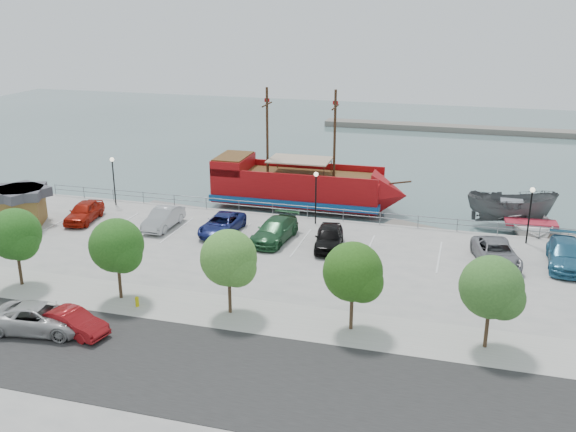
# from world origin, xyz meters

# --- Properties ---
(ground) EXTENTS (160.00, 160.00, 0.00)m
(ground) POSITION_xyz_m (0.00, 0.00, -1.00)
(ground) COLOR #436061
(street) EXTENTS (100.00, 8.00, 0.04)m
(street) POSITION_xyz_m (0.00, -16.00, 0.01)
(street) COLOR black
(street) RESTS_ON land_slab
(sidewalk) EXTENTS (100.00, 4.00, 0.05)m
(sidewalk) POSITION_xyz_m (0.00, -10.00, 0.01)
(sidewalk) COLOR #9B9B95
(sidewalk) RESTS_ON land_slab
(seawall_railing) EXTENTS (50.00, 0.06, 1.00)m
(seawall_railing) POSITION_xyz_m (0.00, 7.80, 0.53)
(seawall_railing) COLOR slate
(seawall_railing) RESTS_ON land_slab
(far_shore) EXTENTS (40.00, 3.00, 0.80)m
(far_shore) POSITION_xyz_m (10.00, 55.00, -0.60)
(far_shore) COLOR slate
(far_shore) RESTS_ON ground
(pirate_ship) EXTENTS (17.96, 5.30, 11.28)m
(pirate_ship) POSITION_xyz_m (-2.08, 13.48, 0.89)
(pirate_ship) COLOR #9B0B0F
(pirate_ship) RESTS_ON ground
(patrol_boat) EXTENTS (7.50, 3.46, 2.81)m
(patrol_boat) POSITION_xyz_m (15.17, 13.21, 0.41)
(patrol_boat) COLOR #535557
(patrol_boat) RESTS_ON ground
(speedboat) EXTENTS (5.44, 7.32, 1.45)m
(speedboat) POSITION_xyz_m (16.66, 11.16, -0.27)
(speedboat) COLOR white
(speedboat) RESTS_ON ground
(dock_west) EXTENTS (6.79, 2.89, 0.38)m
(dock_west) POSITION_xyz_m (-13.40, 9.20, -0.81)
(dock_west) COLOR gray
(dock_west) RESTS_ON ground
(dock_mid) EXTENTS (7.36, 4.43, 0.41)m
(dock_mid) POSITION_xyz_m (8.67, 9.20, -0.80)
(dock_mid) COLOR slate
(dock_mid) RESTS_ON ground
(dock_east) EXTENTS (7.53, 4.79, 0.42)m
(dock_east) POSITION_xyz_m (16.80, 9.20, -0.79)
(dock_east) COLOR gray
(dock_east) RESTS_ON ground
(shed) EXTENTS (4.78, 4.78, 2.97)m
(shed) POSITION_xyz_m (-22.58, 0.05, 1.58)
(shed) COLOR brown
(shed) RESTS_ON land_slab
(street_van) EXTENTS (5.80, 3.27, 1.53)m
(street_van) POSITION_xyz_m (-10.03, -14.76, 0.76)
(street_van) COLOR #B1B1B1
(street_van) RESTS_ON street
(street_sedan) EXTENTS (4.28, 2.23, 1.34)m
(street_sedan) POSITION_xyz_m (-8.20, -14.59, 0.67)
(street_sedan) COLOR maroon
(street_sedan) RESTS_ON street
(fire_hydrant) EXTENTS (0.23, 0.23, 0.67)m
(fire_hydrant) POSITION_xyz_m (-6.48, -10.80, 0.37)
(fire_hydrant) COLOR #CAC109
(fire_hydrant) RESTS_ON sidewalk
(lamp_post_left) EXTENTS (0.36, 0.36, 4.28)m
(lamp_post_left) POSITION_xyz_m (-18.00, 6.50, 2.94)
(lamp_post_left) COLOR black
(lamp_post_left) RESTS_ON land_slab
(lamp_post_mid) EXTENTS (0.36, 0.36, 4.28)m
(lamp_post_mid) POSITION_xyz_m (0.00, 6.50, 2.94)
(lamp_post_mid) COLOR black
(lamp_post_mid) RESTS_ON land_slab
(lamp_post_right) EXTENTS (0.36, 0.36, 4.28)m
(lamp_post_right) POSITION_xyz_m (16.00, 6.50, 2.94)
(lamp_post_right) COLOR black
(lamp_post_right) RESTS_ON land_slab
(tree_b) EXTENTS (3.30, 3.20, 5.00)m
(tree_b) POSITION_xyz_m (-14.85, -10.07, 3.30)
(tree_b) COLOR #473321
(tree_b) RESTS_ON sidewalk
(tree_c) EXTENTS (3.30, 3.20, 5.00)m
(tree_c) POSITION_xyz_m (-7.85, -10.07, 3.30)
(tree_c) COLOR #473321
(tree_c) RESTS_ON sidewalk
(tree_d) EXTENTS (3.30, 3.20, 5.00)m
(tree_d) POSITION_xyz_m (-0.85, -10.07, 3.30)
(tree_d) COLOR #473321
(tree_d) RESTS_ON sidewalk
(tree_e) EXTENTS (3.30, 3.20, 5.00)m
(tree_e) POSITION_xyz_m (6.15, -10.07, 3.30)
(tree_e) COLOR #473321
(tree_e) RESTS_ON sidewalk
(tree_f) EXTENTS (3.30, 3.20, 5.00)m
(tree_f) POSITION_xyz_m (13.15, -10.07, 3.30)
(tree_f) COLOR #473321
(tree_f) RESTS_ON sidewalk
(parked_car_a) EXTENTS (2.57, 4.92, 1.60)m
(parked_car_a) POSITION_xyz_m (-18.18, 1.97, 0.80)
(parked_car_a) COLOR #9A1508
(parked_car_a) RESTS_ON land_slab
(parked_car_b) EXTENTS (1.68, 4.75, 1.56)m
(parked_car_b) POSITION_xyz_m (-11.28, 2.28, 0.78)
(parked_car_b) COLOR #9EA1A5
(parked_car_b) RESTS_ON land_slab
(parked_car_c) EXTENTS (2.48, 5.22, 1.44)m
(parked_car_c) POSITION_xyz_m (-6.39, 2.39, 0.72)
(parked_car_c) COLOR navy
(parked_car_c) RESTS_ON land_slab
(parked_car_d) EXTENTS (2.75, 5.73, 1.61)m
(parked_car_d) POSITION_xyz_m (-2.00, 1.93, 0.80)
(parked_car_d) COLOR #20512D
(parked_car_d) RESTS_ON land_slab
(parked_car_e) EXTENTS (2.66, 5.09, 1.65)m
(parked_car_e) POSITION_xyz_m (2.21, 1.55, 0.83)
(parked_car_e) COLOR black
(parked_car_e) RESTS_ON land_slab
(parked_car_g) EXTENTS (3.64, 5.94, 1.54)m
(parked_car_g) POSITION_xyz_m (13.73, 1.82, 0.77)
(parked_car_g) COLOR gray
(parked_car_g) RESTS_ON land_slab
(parked_car_h) EXTENTS (2.58, 5.86, 1.67)m
(parked_car_h) POSITION_xyz_m (18.24, 2.69, 0.84)
(parked_car_h) COLOR #286486
(parked_car_h) RESTS_ON land_slab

